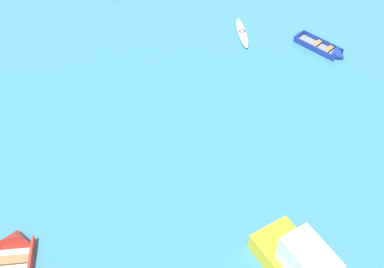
{
  "coord_description": "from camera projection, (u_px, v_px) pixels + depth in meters",
  "views": [
    {
      "loc": [
        3.98,
        5.48,
        16.64
      ],
      "look_at": [
        0.0,
        20.9,
        0.15
      ],
      "focal_mm": 46.84,
      "sensor_mm": 36.0,
      "label": 1
    }
  ],
  "objects": [
    {
      "name": "kayak_white_midfield_right",
      "position": [
        242.0,
        33.0,
        28.52
      ],
      "size": [
        1.46,
        2.89,
        0.28
      ],
      "color": "white",
      "rests_on": "ground_plane"
    },
    {
      "name": "rowboat_red_outer_left",
      "position": [
        13.0,
        258.0,
        18.45
      ],
      "size": [
        2.6,
        4.13,
        1.29
      ],
      "color": "beige",
      "rests_on": "ground_plane"
    },
    {
      "name": "rowboat_deep_blue_far_left",
      "position": [
        329.0,
        51.0,
        27.27
      ],
      "size": [
        3.03,
        2.25,
        0.84
      ],
      "color": "gray",
      "rests_on": "ground_plane"
    }
  ]
}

